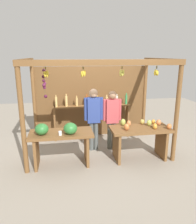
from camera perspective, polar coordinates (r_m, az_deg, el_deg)
The scene contains 7 objects.
ground_plane at distance 5.84m, azimuth -0.31°, elevation -9.48°, with size 12.00×12.00×0.00m, color gray.
market_stall at distance 5.86m, azimuth -1.10°, elevation 4.55°, with size 3.44×2.06×2.33m.
fruit_counter_left at distance 4.82m, azimuth -10.01°, elevation -6.76°, with size 1.39×0.65×1.02m.
fruit_counter_right at distance 5.19m, azimuth 11.18°, elevation -5.93°, with size 1.39×0.64×0.93m.
bottle_shelf_unit at distance 6.24m, azimuth -1.58°, elevation 0.13°, with size 2.20×0.22×1.36m.
vendor_man at distance 5.42m, azimuth -1.18°, elevation -0.58°, with size 0.48×0.22×1.61m.
vendor_woman at distance 5.51m, azimuth 3.75°, elevation -0.83°, with size 0.48×0.21×1.54m.
Camera 1 is at (-0.83, -5.25, 2.43)m, focal length 34.46 mm.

